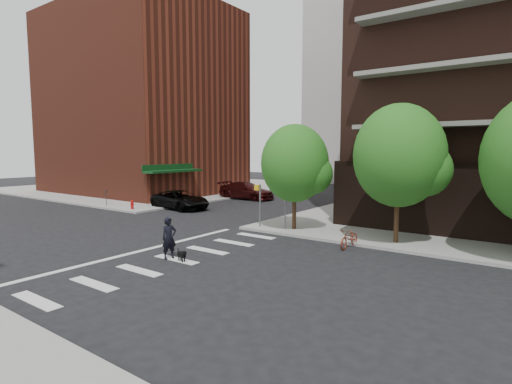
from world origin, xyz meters
TOP-DOWN VIEW (x-y plane):
  - ground at (0.00, 0.00)m, footprint 120.00×120.00m
  - sidewalk_nw at (-24.50, 23.50)m, footprint 31.00×33.00m
  - crosswalk at (2.21, -0.00)m, footprint 3.85×13.00m
  - midrise_nw at (-22.00, 18.00)m, footprint 21.40×15.50m
  - tree_a at (4.00, 8.50)m, footprint 4.00×4.00m
  - tree_b at (10.00, 8.50)m, footprint 4.50×4.50m
  - pedestrian_signal at (2.32, 7.92)m, footprint 2.18×0.67m
  - fire_hydrant at (-10.50, 7.80)m, footprint 0.24×0.24m
  - parking_meter at (-14.00, 7.80)m, footprint 0.10×0.08m
  - parked_car_black at (-8.20, 10.79)m, footprint 3.06×5.69m
  - parked_car_maroon at (-7.84, 19.32)m, footprint 2.59×5.87m
  - parked_car_silver at (-7.15, 26.19)m, footprint 1.72×4.26m
  - scooter at (8.34, 6.50)m, footprint 0.69×1.89m
  - dog_walker at (2.66, -0.08)m, footprint 0.78×0.63m
  - dog at (3.45, -0.09)m, footprint 0.61×0.29m

SIDE VIEW (x-z plane):
  - ground at x=0.00m, z-range 0.00..0.00m
  - crosswalk at x=2.21m, z-range 0.00..0.01m
  - sidewalk_nw at x=-24.50m, z-range 0.00..0.15m
  - dog at x=3.45m, z-range 0.07..0.57m
  - scooter at x=8.34m, z-range 0.00..0.98m
  - fire_hydrant at x=-10.50m, z-range 0.19..0.92m
  - parked_car_silver at x=-7.15m, z-range 0.00..1.37m
  - parked_car_black at x=-8.20m, z-range 0.00..1.52m
  - parked_car_maroon at x=-7.84m, z-range 0.00..1.68m
  - dog_walker at x=2.66m, z-range 0.00..1.87m
  - parking_meter at x=-14.00m, z-range 0.30..1.62m
  - pedestrian_signal at x=2.32m, z-range 0.55..3.15m
  - tree_a at x=4.00m, z-range 1.09..6.99m
  - tree_b at x=10.00m, z-range 1.22..7.87m
  - midrise_nw at x=-22.00m, z-range 0.15..20.15m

